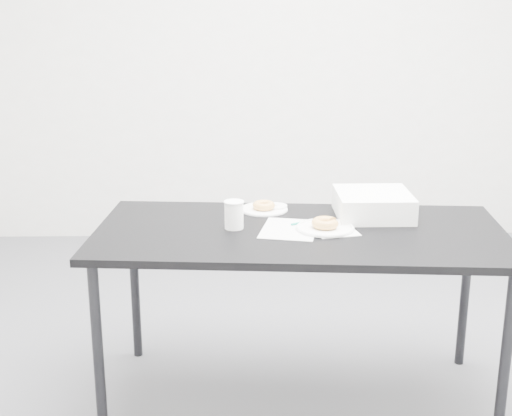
{
  "coord_description": "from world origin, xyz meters",
  "views": [
    {
      "loc": [
        -0.19,
        -2.92,
        1.65
      ],
      "look_at": [
        -0.12,
        0.02,
        0.79
      ],
      "focal_mm": 50.0,
      "sensor_mm": 36.0,
      "label": 1
    }
  ],
  "objects_px": {
    "donut_far": "(264,205)",
    "scorecard": "(290,229)",
    "plate_far": "(264,210)",
    "bakery_box": "(373,204)",
    "plate_near": "(325,228)",
    "coffee_cup": "(234,215)",
    "table": "(300,243)",
    "donut_near": "(325,223)",
    "pen": "(304,222)"
  },
  "relations": [
    {
      "from": "donut_far",
      "to": "scorecard",
      "type": "bearing_deg",
      "value": -70.99
    },
    {
      "from": "plate_far",
      "to": "bakery_box",
      "type": "height_order",
      "value": "bakery_box"
    },
    {
      "from": "plate_near",
      "to": "coffee_cup",
      "type": "relative_size",
      "value": 2.05
    },
    {
      "from": "coffee_cup",
      "to": "bakery_box",
      "type": "distance_m",
      "value": 0.62
    },
    {
      "from": "plate_near",
      "to": "table",
      "type": "bearing_deg",
      "value": -178.97
    },
    {
      "from": "donut_near",
      "to": "donut_far",
      "type": "distance_m",
      "value": 0.37
    },
    {
      "from": "table",
      "to": "plate_near",
      "type": "bearing_deg",
      "value": 5.49
    },
    {
      "from": "table",
      "to": "scorecard",
      "type": "height_order",
      "value": "scorecard"
    },
    {
      "from": "table",
      "to": "bakery_box",
      "type": "distance_m",
      "value": 0.39
    },
    {
      "from": "plate_near",
      "to": "plate_far",
      "type": "height_order",
      "value": "plate_near"
    },
    {
      "from": "donut_near",
      "to": "bakery_box",
      "type": "distance_m",
      "value": 0.29
    },
    {
      "from": "scorecard",
      "to": "plate_near",
      "type": "relative_size",
      "value": 1.18
    },
    {
      "from": "scorecard",
      "to": "plate_near",
      "type": "distance_m",
      "value": 0.14
    },
    {
      "from": "scorecard",
      "to": "donut_far",
      "type": "height_order",
      "value": "donut_far"
    },
    {
      "from": "plate_near",
      "to": "pen",
      "type": "bearing_deg",
      "value": 133.36
    },
    {
      "from": "table",
      "to": "pen",
      "type": "height_order",
      "value": "pen"
    },
    {
      "from": "table",
      "to": "pen",
      "type": "relative_size",
      "value": 13.24
    },
    {
      "from": "pen",
      "to": "donut_far",
      "type": "xyz_separation_m",
      "value": [
        -0.16,
        0.2,
        0.02
      ]
    },
    {
      "from": "plate_far",
      "to": "coffee_cup",
      "type": "relative_size",
      "value": 1.83
    },
    {
      "from": "pen",
      "to": "plate_far",
      "type": "bearing_deg",
      "value": 97.98
    },
    {
      "from": "donut_near",
      "to": "coffee_cup",
      "type": "height_order",
      "value": "coffee_cup"
    },
    {
      "from": "plate_near",
      "to": "coffee_cup",
      "type": "distance_m",
      "value": 0.37
    },
    {
      "from": "scorecard",
      "to": "pen",
      "type": "xyz_separation_m",
      "value": [
        0.07,
        0.08,
        0.01
      ]
    },
    {
      "from": "pen",
      "to": "donut_near",
      "type": "bearing_deg",
      "value": -77.47
    },
    {
      "from": "pen",
      "to": "plate_near",
      "type": "height_order",
      "value": "pen"
    },
    {
      "from": "donut_near",
      "to": "coffee_cup",
      "type": "xyz_separation_m",
      "value": [
        -0.37,
        0.03,
        0.03
      ]
    },
    {
      "from": "donut_far",
      "to": "table",
      "type": "bearing_deg",
      "value": -64.35
    },
    {
      "from": "coffee_cup",
      "to": "scorecard",
      "type": "bearing_deg",
      "value": -4.84
    },
    {
      "from": "plate_far",
      "to": "donut_near",
      "type": "bearing_deg",
      "value": -49.8
    },
    {
      "from": "donut_near",
      "to": "coffee_cup",
      "type": "relative_size",
      "value": 0.96
    },
    {
      "from": "plate_near",
      "to": "scorecard",
      "type": "bearing_deg",
      "value": 177.22
    },
    {
      "from": "scorecard",
      "to": "coffee_cup",
      "type": "xyz_separation_m",
      "value": [
        -0.22,
        0.02,
        0.06
      ]
    },
    {
      "from": "plate_far",
      "to": "donut_far",
      "type": "relative_size",
      "value": 2.13
    },
    {
      "from": "scorecard",
      "to": "bakery_box",
      "type": "relative_size",
      "value": 0.89
    },
    {
      "from": "coffee_cup",
      "to": "bakery_box",
      "type": "relative_size",
      "value": 0.37
    },
    {
      "from": "pen",
      "to": "bakery_box",
      "type": "bearing_deg",
      "value": -12.6
    },
    {
      "from": "plate_near",
      "to": "coffee_cup",
      "type": "height_order",
      "value": "coffee_cup"
    },
    {
      "from": "bakery_box",
      "to": "plate_near",
      "type": "bearing_deg",
      "value": -141.45
    },
    {
      "from": "bakery_box",
      "to": "donut_far",
      "type": "bearing_deg",
      "value": 167.73
    },
    {
      "from": "table",
      "to": "bakery_box",
      "type": "height_order",
      "value": "bakery_box"
    },
    {
      "from": "scorecard",
      "to": "bakery_box",
      "type": "xyz_separation_m",
      "value": [
        0.37,
        0.18,
        0.05
      ]
    },
    {
      "from": "plate_near",
      "to": "donut_far",
      "type": "xyz_separation_m",
      "value": [
        -0.24,
        0.28,
        0.02
      ]
    },
    {
      "from": "plate_far",
      "to": "donut_far",
      "type": "bearing_deg",
      "value": 0.0
    },
    {
      "from": "donut_near",
      "to": "plate_far",
      "type": "relative_size",
      "value": 0.53
    },
    {
      "from": "plate_far",
      "to": "bakery_box",
      "type": "xyz_separation_m",
      "value": [
        0.47,
        -0.1,
        0.05
      ]
    },
    {
      "from": "pen",
      "to": "bakery_box",
      "type": "height_order",
      "value": "bakery_box"
    },
    {
      "from": "scorecard",
      "to": "donut_far",
      "type": "distance_m",
      "value": 0.29
    },
    {
      "from": "pen",
      "to": "coffee_cup",
      "type": "xyz_separation_m",
      "value": [
        -0.29,
        -0.06,
        0.05
      ]
    },
    {
      "from": "table",
      "to": "donut_far",
      "type": "xyz_separation_m",
      "value": [
        -0.14,
        0.28,
        0.08
      ]
    },
    {
      "from": "scorecard",
      "to": "donut_near",
      "type": "height_order",
      "value": "donut_near"
    }
  ]
}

